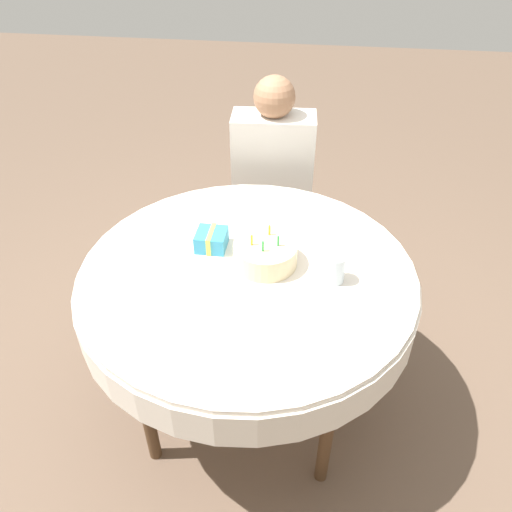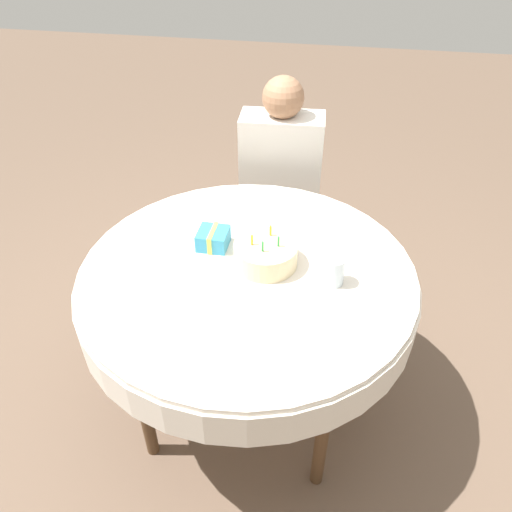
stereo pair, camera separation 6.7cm
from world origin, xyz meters
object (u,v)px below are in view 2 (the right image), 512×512
(birthday_cake, at_px, (266,254))
(gift_box, at_px, (213,238))
(person, at_px, (280,171))
(drinking_glass, at_px, (334,271))
(chair, at_px, (281,199))

(birthday_cake, distance_m, gift_box, 0.23)
(person, distance_m, birthday_cake, 0.87)
(person, relative_size, gift_box, 9.72)
(drinking_glass, bearing_deg, birthday_cake, 166.40)
(chair, distance_m, drinking_glass, 1.12)
(chair, relative_size, person, 0.76)
(person, xyz_separation_m, birthday_cake, (0.07, -0.86, 0.11))
(birthday_cake, relative_size, gift_box, 1.95)
(birthday_cake, relative_size, drinking_glass, 2.19)
(person, distance_m, drinking_glass, 0.99)
(person, bearing_deg, gift_box, -104.87)
(chair, height_order, gift_box, chair)
(chair, xyz_separation_m, birthday_cake, (0.07, -0.95, 0.34))
(drinking_glass, bearing_deg, person, 109.36)
(chair, bearing_deg, person, -90.00)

